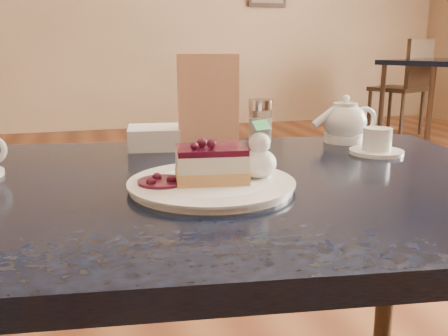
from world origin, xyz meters
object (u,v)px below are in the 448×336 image
object	(u,v)px
tea_set	(350,127)
cheesecake_slice	(211,164)
dessert_plate	(211,185)
main_table	(209,222)
bg_table_far_right	(442,140)

from	to	relation	value
tea_set	cheesecake_slice	bearing A→B (deg)	-146.94
dessert_plate	tea_set	world-z (taller)	tea_set
dessert_plate	tea_set	distance (m)	0.47
main_table	tea_set	distance (m)	0.46
main_table	cheesecake_slice	size ratio (longest dim) A/B	9.94
main_table	tea_set	bearing A→B (deg)	36.98
tea_set	main_table	bearing A→B (deg)	-151.42
main_table	tea_set	world-z (taller)	tea_set
main_table	bg_table_far_right	world-z (taller)	bg_table_far_right
bg_table_far_right	main_table	bearing A→B (deg)	-158.64
dessert_plate	bg_table_far_right	world-z (taller)	bg_table_far_right
bg_table_far_right	cheesecake_slice	bearing A→B (deg)	-158.26
main_table	dessert_plate	xyz separation A→B (m)	(-0.01, -0.05, 0.08)
dessert_plate	bg_table_far_right	xyz separation A→B (m)	(2.96, 2.97, -0.62)
main_table	dessert_plate	distance (m)	0.09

